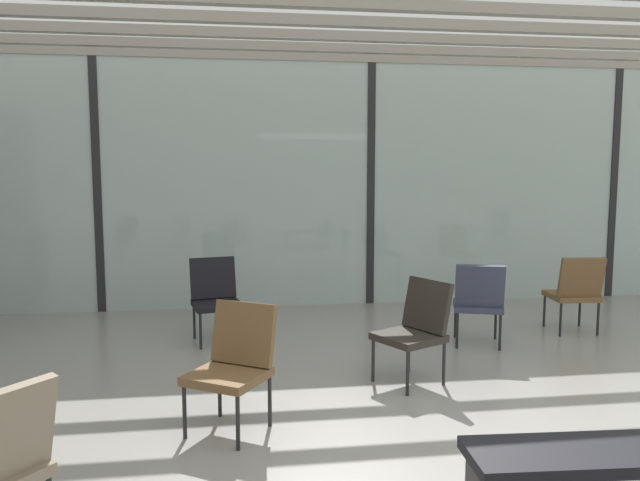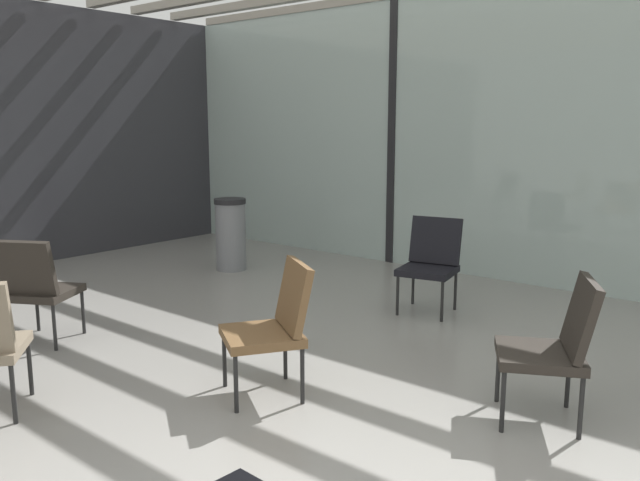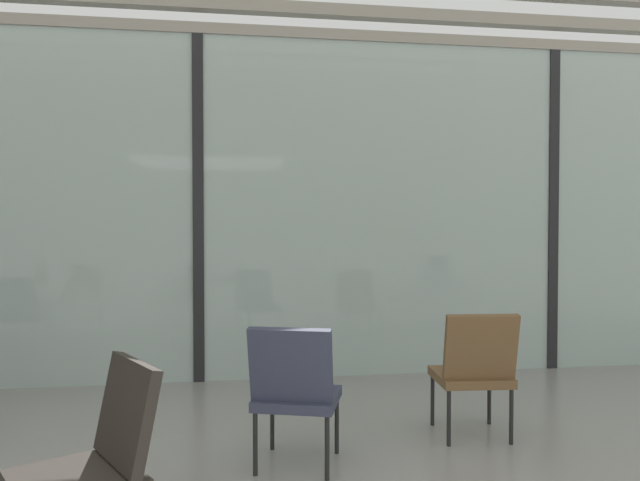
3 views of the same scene
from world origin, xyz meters
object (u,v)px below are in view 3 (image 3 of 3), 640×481
(parked_airplane, at_px, (210,203))
(lounge_chair_3, at_px, (97,454))
(lounge_chair_7, at_px, (475,366))
(lounge_chair_2, at_px, (295,387))

(parked_airplane, relative_size, lounge_chair_3, 14.90)
(parked_airplane, xyz_separation_m, lounge_chair_7, (1.92, -8.31, -1.38))
(lounge_chair_2, xyz_separation_m, lounge_chair_7, (1.26, 0.34, 0.00))
(lounge_chair_2, bearing_deg, lounge_chair_3, 62.91)
(lounge_chair_3, bearing_deg, lounge_chair_2, 107.07)
(parked_airplane, distance_m, lounge_chair_7, 8.64)
(lounge_chair_2, distance_m, lounge_chair_7, 1.30)
(parked_airplane, relative_size, lounge_chair_2, 14.90)
(lounge_chair_3, xyz_separation_m, lounge_chair_7, (2.20, 1.28, 0.00))
(lounge_chair_3, bearing_deg, lounge_chair_7, 92.21)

